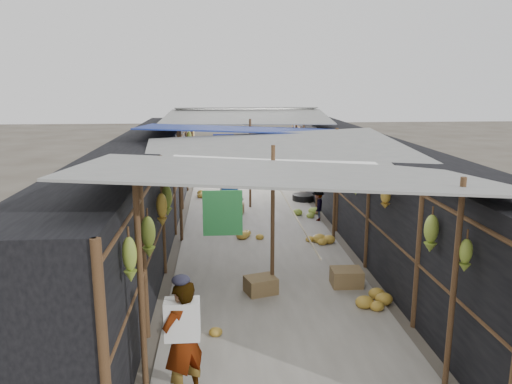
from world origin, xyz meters
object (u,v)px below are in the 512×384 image
object	(u,v)px
vendor_elderly	(183,340)
shopper_blue	(230,203)
vendor_seated	(318,205)
crate_near	(261,285)
black_basin	(303,198)

from	to	relation	value
vendor_elderly	shopper_blue	world-z (taller)	shopper_blue
shopper_blue	vendor_seated	size ratio (longest dim) A/B	1.72
vendor_elderly	shopper_blue	size ratio (longest dim) A/B	0.99
crate_near	vendor_seated	xyz separation A→B (m)	(1.91, 4.54, 0.28)
crate_near	vendor_elderly	distance (m)	3.12
crate_near	black_basin	distance (m)	7.12
vendor_seated	vendor_elderly	bearing A→B (deg)	-7.52
crate_near	shopper_blue	world-z (taller)	shopper_blue
black_basin	vendor_seated	xyz separation A→B (m)	(0.00, -2.32, 0.33)
black_basin	vendor_elderly	world-z (taller)	vendor_elderly
vendor_elderly	vendor_seated	xyz separation A→B (m)	(3.06, 7.39, -0.30)
crate_near	shopper_blue	size ratio (longest dim) A/B	0.35
shopper_blue	black_basin	bearing A→B (deg)	29.12
vendor_elderly	shopper_blue	bearing A→B (deg)	-135.49
vendor_elderly	shopper_blue	distance (m)	6.65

